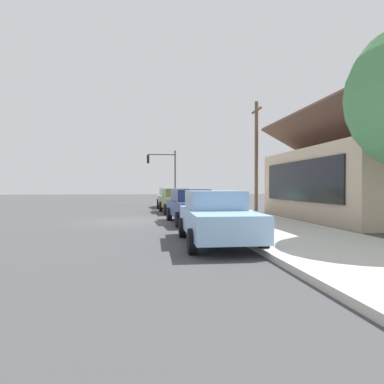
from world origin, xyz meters
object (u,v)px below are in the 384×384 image
car_olive (176,200)px  car_skyblue (216,216)px  fire_hydrant_red (208,208)px  traffic_light_main (164,168)px  car_seafoam (169,198)px  car_navy (192,206)px  utility_pole_wooden (256,154)px

car_olive → car_skyblue: 12.47m
car_olive → fire_hydrant_red: bearing=20.1°
car_skyblue → traffic_light_main: size_ratio=0.93×
fire_hydrant_red → car_seafoam: bearing=-170.6°
fire_hydrant_red → car_navy: bearing=-23.8°
traffic_light_main → car_navy: bearing=1.0°
car_seafoam → car_skyblue: same height
car_navy → fire_hydrant_red: bearing=153.0°
car_seafoam → car_navy: 12.26m
traffic_light_main → utility_pole_wooden: bearing=28.1°
car_navy → car_skyblue: (5.89, -0.06, 0.00)m
car_seafoam → car_navy: size_ratio=0.98×
car_seafoam → traffic_light_main: bearing=-176.4°
utility_pole_wooden → fire_hydrant_red: (3.44, -4.00, -3.43)m
car_olive → utility_pole_wooden: utility_pole_wooden is taller
car_olive → utility_pole_wooden: 6.32m
car_seafoam → traffic_light_main: 5.57m
car_seafoam → fire_hydrant_red: size_ratio=6.74×
car_olive → fire_hydrant_red: 3.79m
utility_pole_wooden → fire_hydrant_red: size_ratio=10.56×
car_olive → utility_pole_wooden: bearing=86.4°
car_olive → car_seafoam: bearing=176.8°
car_skyblue → utility_pole_wooden: (-12.44, 5.43, 3.11)m
car_olive → traffic_light_main: bearing=177.5°
car_seafoam → car_navy: (12.26, 0.15, -0.00)m
car_navy → car_skyblue: 5.89m
car_skyblue → fire_hydrant_red: (-9.00, 1.43, -0.32)m
car_navy → car_olive: bearing=177.9°
car_skyblue → fire_hydrant_red: car_skyblue is taller
utility_pole_wooden → traffic_light_main: bearing=-151.9°
car_navy → fire_hydrant_red: car_navy is taller
car_olive → car_skyblue: same height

